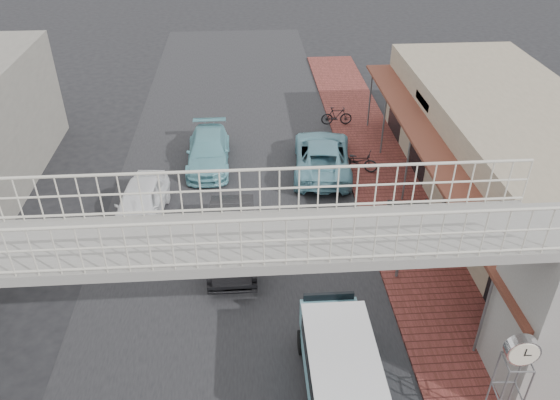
{
  "coord_description": "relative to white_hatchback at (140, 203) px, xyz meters",
  "views": [
    {
      "loc": [
        0.61,
        -13.33,
        12.24
      ],
      "look_at": [
        1.72,
        2.66,
        1.8
      ],
      "focal_mm": 35.0,
      "sensor_mm": 36.0,
      "label": 1
    }
  ],
  "objects": [
    {
      "name": "angkot_van",
      "position": [
        6.31,
        -8.51,
        0.5
      ],
      "size": [
        1.81,
        3.91,
        1.91
      ],
      "rotation": [
        0.0,
        0.0,
        -0.0
      ],
      "color": "black",
      "rests_on": "ground"
    },
    {
      "name": "street_clock",
      "position": [
        10.09,
        -9.87,
        1.98
      ],
      "size": [
        0.78,
        0.64,
        3.12
      ],
      "rotation": [
        0.0,
        0.0,
        -0.07
      ],
      "color": "#59595B",
      "rests_on": "sidewalk"
    },
    {
      "name": "dark_sedan",
      "position": [
        3.53,
        -2.49,
        0.05
      ],
      "size": [
        1.62,
        4.63,
        1.52
      ],
      "primitive_type": "imported",
      "rotation": [
        0.0,
        0.0,
        0.0
      ],
      "color": "black",
      "rests_on": "ground"
    },
    {
      "name": "angkot_curb",
      "position": [
        7.48,
        3.3,
        0.02
      ],
      "size": [
        2.99,
        5.49,
        1.46
      ],
      "primitive_type": "imported",
      "rotation": [
        0.0,
        0.0,
        3.03
      ],
      "color": "#66A0B1",
      "rests_on": "ground"
    },
    {
      "name": "ground",
      "position": [
        3.53,
        -4.48,
        -0.71
      ],
      "size": [
        120.0,
        120.0,
        0.0
      ],
      "primitive_type": "plane",
      "color": "black",
      "rests_on": "ground"
    },
    {
      "name": "footbridge",
      "position": [
        3.53,
        -8.48,
        2.47
      ],
      "size": [
        16.4,
        2.4,
        6.34
      ],
      "color": "gray",
      "rests_on": "ground"
    },
    {
      "name": "road_strip",
      "position": [
        3.53,
        -4.48,
        -0.71
      ],
      "size": [
        10.0,
        60.0,
        0.01
      ],
      "primitive_type": "cube",
      "color": "black",
      "rests_on": "ground"
    },
    {
      "name": "motorcycle_far",
      "position": [
        8.83,
        7.75,
        -0.13
      ],
      "size": [
        1.6,
        0.47,
        0.96
      ],
      "primitive_type": "imported",
      "rotation": [
        0.0,
        0.0,
        1.56
      ],
      "color": "black",
      "rests_on": "sidewalk"
    },
    {
      "name": "white_hatchback",
      "position": [
        0.0,
        0.0,
        0.0
      ],
      "size": [
        2.07,
        4.31,
        1.42
      ],
      "primitive_type": "imported",
      "rotation": [
        0.0,
        0.0,
        -0.1
      ],
      "color": "white",
      "rests_on": "ground"
    },
    {
      "name": "arrow_sign",
      "position": [
        9.74,
        -4.37,
        1.89
      ],
      "size": [
        1.87,
        1.23,
        3.09
      ],
      "rotation": [
        0.0,
        0.0,
        -0.25
      ],
      "color": "#59595B",
      "rests_on": "sidewalk"
    },
    {
      "name": "angkot_far",
      "position": [
        2.42,
        4.17,
        -0.05
      ],
      "size": [
        1.86,
        4.58,
        1.33
      ],
      "primitive_type": "imported",
      "rotation": [
        0.0,
        0.0,
        -0.0
      ],
      "color": "#6EB2BE",
      "rests_on": "ground"
    },
    {
      "name": "sidewalk",
      "position": [
        10.03,
        -1.48,
        -0.66
      ],
      "size": [
        3.0,
        40.0,
        0.1
      ],
      "primitive_type": "cube",
      "color": "brown",
      "rests_on": "ground"
    },
    {
      "name": "motorcycle_near",
      "position": [
        9.03,
        3.02,
        -0.14
      ],
      "size": [
        1.9,
        1.32,
        0.95
      ],
      "primitive_type": "imported",
      "rotation": [
        0.0,
        0.0,
        1.14
      ],
      "color": "black",
      "rests_on": "sidewalk"
    },
    {
      "name": "shophouse_row",
      "position": [
        14.5,
        -0.48,
        1.3
      ],
      "size": [
        7.2,
        18.0,
        4.0
      ],
      "color": "gray",
      "rests_on": "ground"
    }
  ]
}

